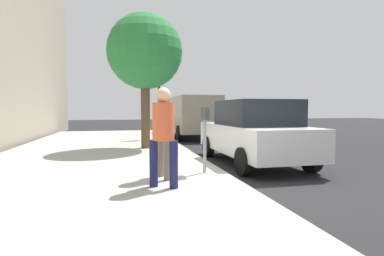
{
  "coord_description": "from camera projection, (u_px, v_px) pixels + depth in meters",
  "views": [
    {
      "loc": [
        -6.0,
        2.19,
        1.52
      ],
      "look_at": [
        0.04,
        0.8,
        1.14
      ],
      "focal_mm": 28.07,
      "sensor_mm": 36.0,
      "label": 1
    }
  ],
  "objects": [
    {
      "name": "ground_plane",
      "position": [
        229.0,
        180.0,
        6.42
      ],
      "size": [
        80.0,
        80.0,
        0.0
      ],
      "primitive_type": "plane",
      "color": "#232326",
      "rests_on": "ground"
    },
    {
      "name": "sidewalk_slab",
      "position": [
        81.0,
        185.0,
        5.74
      ],
      "size": [
        28.0,
        6.0,
        0.15
      ],
      "primitive_type": "cube",
      "color": "#A8A59E",
      "rests_on": "ground_plane"
    },
    {
      "name": "parking_meter",
      "position": [
        205.0,
        126.0,
        6.46
      ],
      "size": [
        0.36,
        0.12,
        1.41
      ],
      "color": "gray",
      "rests_on": "sidewalk_slab"
    },
    {
      "name": "pedestrian_at_meter",
      "position": [
        164.0,
        129.0,
        5.93
      ],
      "size": [
        0.51,
        0.37,
        1.69
      ],
      "rotation": [
        0.0,
        0.0,
        -1.3
      ],
      "color": "#726656",
      "rests_on": "sidewalk_slab"
    },
    {
      "name": "pedestrian_bystander",
      "position": [
        163.0,
        129.0,
        5.22
      ],
      "size": [
        0.38,
        0.48,
        1.75
      ],
      "rotation": [
        0.0,
        0.0,
        -0.53
      ],
      "color": "#191E4C",
      "rests_on": "sidewalk_slab"
    },
    {
      "name": "parked_sedan_near",
      "position": [
        254.0,
        132.0,
        8.35
      ],
      "size": [
        4.41,
        1.99,
        1.77
      ],
      "color": "silver",
      "rests_on": "ground_plane"
    },
    {
      "name": "parked_van_far",
      "position": [
        191.0,
        114.0,
        16.05
      ],
      "size": [
        5.21,
        2.14,
        2.18
      ],
      "color": "gray",
      "rests_on": "ground_plane"
    },
    {
      "name": "street_tree",
      "position": [
        145.0,
        52.0,
        10.5
      ],
      "size": [
        2.64,
        2.64,
        4.72
      ],
      "color": "brown",
      "rests_on": "sidewalk_slab"
    },
    {
      "name": "traffic_signal",
      "position": [
        161.0,
        87.0,
        14.09
      ],
      "size": [
        0.24,
        0.44,
        3.6
      ],
      "color": "black",
      "rests_on": "sidewalk_slab"
    }
  ]
}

